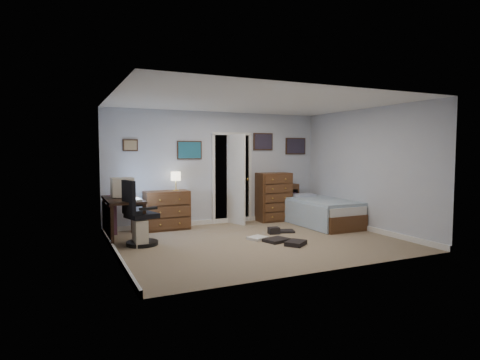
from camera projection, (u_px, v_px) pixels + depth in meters
name	position (u px, v px, depth m)	size (l,w,h in m)	color
floor	(258.00, 242.00, 7.26)	(5.00, 4.00, 0.02)	gray
computer_desk	(118.00, 208.00, 7.26)	(0.62, 1.34, 0.77)	#331E11
crt_monitor	(122.00, 187.00, 7.42)	(0.40, 0.37, 0.37)	beige
keyboard	(136.00, 199.00, 7.04)	(0.15, 0.41, 0.02)	beige
pc_tower	(140.00, 232.00, 6.91)	(0.22, 0.43, 0.46)	beige
office_chair	(138.00, 220.00, 6.90)	(0.67, 0.67, 1.14)	black
media_stack	(112.00, 215.00, 7.80)	(0.15, 0.15, 0.77)	maroon
low_dresser	(167.00, 210.00, 8.32)	(0.91, 0.45, 0.81)	#58301B
table_lamp	(176.00, 177.00, 8.36)	(0.21, 0.21, 0.39)	gold
doorway	(227.00, 178.00, 9.38)	(0.96, 1.12, 2.05)	black
tall_dresser	(274.00, 197.00, 9.35)	(0.77, 0.45, 1.13)	#58301B
headboard_bookcase	(281.00, 201.00, 9.57)	(0.94, 0.27, 0.84)	#58301B
bed	(320.00, 212.00, 8.83)	(1.03, 1.90, 0.62)	#58301B
wall_posters	(241.00, 146.00, 9.16)	(4.38, 0.04, 0.60)	#331E11
floor_clutter	(279.00, 238.00, 7.40)	(1.23, 1.48, 0.13)	silver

